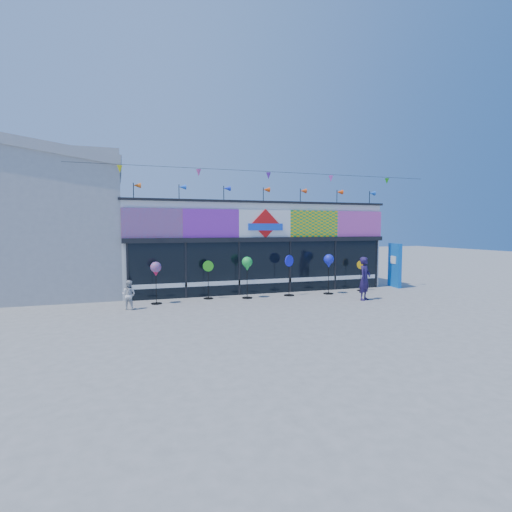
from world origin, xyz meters
name	(u,v)px	position (x,y,z in m)	size (l,w,h in m)	color
ground	(297,308)	(0.00, 0.00, 0.00)	(80.00, 80.00, 0.00)	slate
kite_shop	(248,245)	(0.00, 5.94, 2.05)	(16.00, 5.70, 5.31)	white
neighbour_building	(26,221)	(-10.00, 7.00, 3.20)	(8.18, 7.20, 6.87)	#A1A3A6
blue_sign	(395,265)	(6.73, 3.21, 1.08)	(0.34, 1.09, 2.15)	blue
spinner_0	(156,270)	(-4.78, 2.44, 1.30)	(0.41, 0.41, 1.62)	black
spinner_1	(208,279)	(-2.66, 2.90, 0.83)	(0.44, 0.40, 1.57)	black
spinner_2	(247,265)	(-1.11, 2.52, 1.38)	(0.44, 0.44, 1.72)	black
spinner_3	(289,274)	(0.78, 2.53, 0.93)	(0.47, 0.45, 1.75)	black
spinner_4	(329,262)	(2.61, 2.39, 1.41)	(0.45, 0.45, 1.76)	black
spinner_5	(361,275)	(4.48, 2.72, 0.74)	(0.38, 0.36, 1.40)	black
adult_man	(365,279)	(3.25, 0.59, 0.87)	(0.64, 0.42, 1.74)	#221647
child	(129,295)	(-5.80, 1.70, 0.53)	(0.51, 0.29, 1.05)	silver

